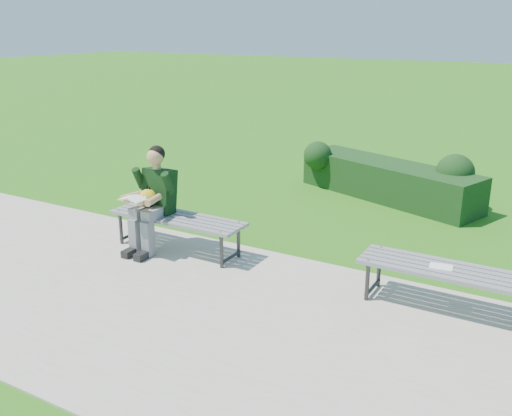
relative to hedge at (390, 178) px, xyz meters
name	(u,v)px	position (x,y,z in m)	size (l,w,h in m)	color
ground	(281,255)	(-0.43, -3.05, -0.35)	(80.00, 80.00, 0.00)	#146B15
walkway	(201,313)	(-0.43, -4.80, -0.34)	(30.00, 3.50, 0.02)	beige
hedge	(390,178)	(0.00, 0.00, 0.00)	(3.22, 1.82, 0.87)	#133D13
bench_left	(177,221)	(-1.62, -3.59, 0.07)	(1.80, 0.50, 0.46)	gray
bench_right	(451,274)	(1.70, -3.54, 0.07)	(1.80, 0.50, 0.46)	gray
seated_boy	(153,196)	(-1.92, -3.68, 0.37)	(0.56, 0.76, 1.31)	slate
paper_sheet	(441,267)	(1.60, -3.54, 0.12)	(0.24, 0.19, 0.01)	white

